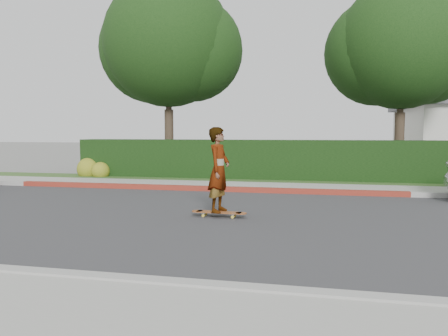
{
  "coord_description": "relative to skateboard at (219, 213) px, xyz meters",
  "views": [
    {
      "loc": [
        -1.49,
        -8.58,
        1.78
      ],
      "look_at": [
        -3.5,
        0.71,
        1.0
      ],
      "focal_mm": 35.0,
      "sensor_mm": 36.0,
      "label": 1
    }
  ],
  "objects": [
    {
      "name": "flowering_shrub",
      "position": [
        -6.51,
        6.52,
        0.23
      ],
      "size": [
        1.4,
        1.0,
        0.9
      ],
      "color": "#2D4C19",
      "rests_on": "ground"
    },
    {
      "name": "road",
      "position": [
        3.5,
        -0.21,
        -0.1
      ],
      "size": [
        60.0,
        8.0,
        0.01
      ],
      "primitive_type": "cube",
      "color": "#2D2D30",
      "rests_on": "ground"
    },
    {
      "name": "ground",
      "position": [
        3.5,
        -0.21,
        -0.1
      ],
      "size": [
        120.0,
        120.0,
        0.0
      ],
      "primitive_type": "plane",
      "color": "slate",
      "rests_on": "ground"
    },
    {
      "name": "curb_far",
      "position": [
        3.5,
        3.89,
        -0.03
      ],
      "size": [
        60.0,
        0.2,
        0.15
      ],
      "primitive_type": "cube",
      "color": "#9E9E99",
      "rests_on": "ground"
    },
    {
      "name": "hedge",
      "position": [
        0.5,
        6.99,
        0.65
      ],
      "size": [
        15.0,
        1.0,
        1.5
      ],
      "primitive_type": "cube",
      "color": "black",
      "rests_on": "ground"
    },
    {
      "name": "sidewalk_far",
      "position": [
        3.5,
        4.79,
        -0.04
      ],
      "size": [
        60.0,
        1.6,
        0.12
      ],
      "primitive_type": "cube",
      "color": "gray",
      "rests_on": "ground"
    },
    {
      "name": "skateboarder",
      "position": [
        0.0,
        -0.0,
        0.9
      ],
      "size": [
        0.51,
        0.7,
        1.77
      ],
      "primitive_type": "imported",
      "rotation": [
        0.0,
        0.0,
        1.43
      ],
      "color": "white",
      "rests_on": "skateboard"
    },
    {
      "name": "planting_strip",
      "position": [
        3.5,
        6.39,
        -0.05
      ],
      "size": [
        60.0,
        1.6,
        0.1
      ],
      "primitive_type": "cube",
      "color": "#2D4C1E",
      "rests_on": "ground"
    },
    {
      "name": "tree_center",
      "position": [
        4.99,
        8.97,
        4.8
      ],
      "size": [
        5.66,
        4.84,
        7.44
      ],
      "color": "#33261C",
      "rests_on": "ground"
    },
    {
      "name": "tree_left",
      "position": [
        -4.01,
        8.47,
        5.16
      ],
      "size": [
        5.99,
        5.21,
        8.0
      ],
      "color": "#33261C",
      "rests_on": "ground"
    },
    {
      "name": "curb_red_section",
      "position": [
        -1.5,
        3.89,
        -0.03
      ],
      "size": [
        12.0,
        0.21,
        0.15
      ],
      "primitive_type": "cube",
      "color": "maroon",
      "rests_on": "ground"
    },
    {
      "name": "skateboard",
      "position": [
        0.0,
        0.0,
        0.0
      ],
      "size": [
        1.19,
        0.28,
        0.11
      ],
      "rotation": [
        0.0,
        0.0,
        -0.04
      ],
      "color": "gold",
      "rests_on": "ground"
    }
  ]
}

